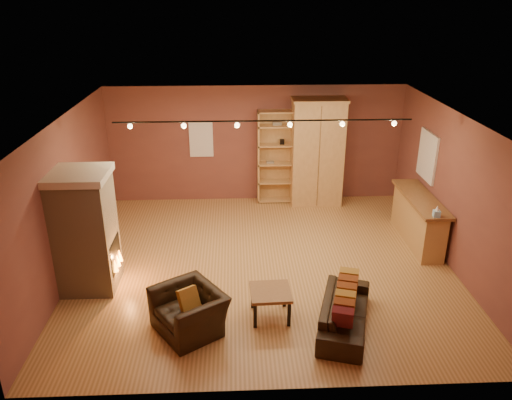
{
  "coord_description": "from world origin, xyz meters",
  "views": [
    {
      "loc": [
        -0.51,
        -8.27,
        4.8
      ],
      "look_at": [
        -0.13,
        0.2,
        1.23
      ],
      "focal_mm": 35.0,
      "sensor_mm": 36.0,
      "label": 1
    }
  ],
  "objects_px": {
    "bookcase": "(276,156)",
    "armchair": "(189,304)",
    "fireplace": "(86,231)",
    "loveseat": "(345,307)",
    "bar_counter": "(418,219)",
    "armoire": "(317,152)",
    "coffee_table": "(270,295)"
  },
  "relations": [
    {
      "from": "bar_counter",
      "to": "loveseat",
      "type": "height_order",
      "value": "bar_counter"
    },
    {
      "from": "armoire",
      "to": "loveseat",
      "type": "distance_m",
      "value": 4.99
    },
    {
      "from": "loveseat",
      "to": "armchair",
      "type": "xyz_separation_m",
      "value": [
        -2.37,
        0.03,
        0.09
      ]
    },
    {
      "from": "armoire",
      "to": "fireplace",
      "type": "bearing_deg",
      "value": -141.76
    },
    {
      "from": "fireplace",
      "to": "loveseat",
      "type": "height_order",
      "value": "fireplace"
    },
    {
      "from": "bookcase",
      "to": "armoire",
      "type": "height_order",
      "value": "armoire"
    },
    {
      "from": "fireplace",
      "to": "loveseat",
      "type": "bearing_deg",
      "value": -18.15
    },
    {
      "from": "bookcase",
      "to": "armchair",
      "type": "height_order",
      "value": "bookcase"
    },
    {
      "from": "armchair",
      "to": "coffee_table",
      "type": "xyz_separation_m",
      "value": [
        1.25,
        0.27,
        -0.04
      ]
    },
    {
      "from": "armchair",
      "to": "fireplace",
      "type": "bearing_deg",
      "value": -161.12
    },
    {
      "from": "fireplace",
      "to": "bar_counter",
      "type": "bearing_deg",
      "value": 12.46
    },
    {
      "from": "armoire",
      "to": "coffee_table",
      "type": "xyz_separation_m",
      "value": [
        -1.42,
        -4.59,
        -0.88
      ]
    },
    {
      "from": "armoire",
      "to": "coffee_table",
      "type": "distance_m",
      "value": 4.88
    },
    {
      "from": "armoire",
      "to": "armchair",
      "type": "xyz_separation_m",
      "value": [
        -2.67,
        -4.86,
        -0.83
      ]
    },
    {
      "from": "fireplace",
      "to": "bar_counter",
      "type": "relative_size",
      "value": 1.02
    },
    {
      "from": "bookcase",
      "to": "bar_counter",
      "type": "height_order",
      "value": "bookcase"
    },
    {
      "from": "loveseat",
      "to": "fireplace",
      "type": "bearing_deg",
      "value": 88.73
    },
    {
      "from": "loveseat",
      "to": "armchair",
      "type": "height_order",
      "value": "armchair"
    },
    {
      "from": "loveseat",
      "to": "coffee_table",
      "type": "bearing_deg",
      "value": 91.65
    },
    {
      "from": "armchair",
      "to": "coffee_table",
      "type": "distance_m",
      "value": 1.28
    },
    {
      "from": "coffee_table",
      "to": "bar_counter",
      "type": "bearing_deg",
      "value": 37.45
    },
    {
      "from": "bar_counter",
      "to": "coffee_table",
      "type": "relative_size",
      "value": 3.18
    },
    {
      "from": "bookcase",
      "to": "loveseat",
      "type": "xyz_separation_m",
      "value": [
        0.64,
        -5.1,
        -0.78
      ]
    },
    {
      "from": "bookcase",
      "to": "armchair",
      "type": "distance_m",
      "value": 5.4
    },
    {
      "from": "armchair",
      "to": "bar_counter",
      "type": "bearing_deg",
      "value": 86.91
    },
    {
      "from": "bar_counter",
      "to": "armchair",
      "type": "bearing_deg",
      "value": -148.53
    },
    {
      "from": "bookcase",
      "to": "armoire",
      "type": "relative_size",
      "value": 0.88
    },
    {
      "from": "bookcase",
      "to": "bar_counter",
      "type": "xyz_separation_m",
      "value": [
        2.71,
        -2.35,
        -0.64
      ]
    },
    {
      "from": "bookcase",
      "to": "bar_counter",
      "type": "relative_size",
      "value": 1.09
    },
    {
      "from": "fireplace",
      "to": "coffee_table",
      "type": "height_order",
      "value": "fireplace"
    },
    {
      "from": "bookcase",
      "to": "coffee_table",
      "type": "distance_m",
      "value": 4.87
    },
    {
      "from": "bookcase",
      "to": "armoire",
      "type": "xyz_separation_m",
      "value": [
        0.94,
        -0.21,
        0.14
      ]
    }
  ]
}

